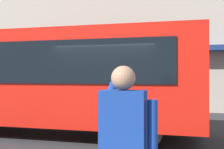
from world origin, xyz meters
name	(u,v)px	position (x,y,z in m)	size (l,w,h in m)	color
ground_plane	(112,140)	(0.00, 0.00, 0.00)	(60.00, 60.00, 0.00)	#2B2B2D
red_bus	(48,78)	(2.07, -0.30, 1.68)	(9.05, 2.54, 3.08)	red
pedestrian_photographer	(124,145)	(-1.38, 4.96, 1.14)	(0.53, 0.52, 1.70)	#4C4238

